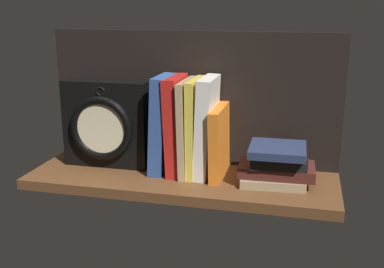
{
  "coord_description": "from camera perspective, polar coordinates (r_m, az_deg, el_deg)",
  "views": [
    {
      "loc": [
        29.18,
        -108.24,
        42.08
      ],
      "look_at": [
        1.97,
        3.22,
        10.21
      ],
      "focal_mm": 44.18,
      "sensor_mm": 36.0,
      "label": 1
    }
  ],
  "objects": [
    {
      "name": "ground_plane",
      "position": [
        1.2,
        -1.28,
        -5.61
      ],
      "size": [
        77.55,
        25.11,
        2.5
      ],
      "primitive_type": "cube",
      "color": "brown"
    },
    {
      "name": "back_panel",
      "position": [
        1.26,
        0.07,
        4.34
      ],
      "size": [
        77.55,
        1.2,
        35.26
      ],
      "primitive_type": "cube",
      "color": "black",
      "rests_on": "ground_plane"
    },
    {
      "name": "book_blue_modern",
      "position": [
        1.21,
        -3.55,
        1.21
      ],
      "size": [
        4.8,
        12.63,
        24.83
      ],
      "primitive_type": "cube",
      "rotation": [
        0.0,
        0.05,
        0.0
      ],
      "color": "#2D4C8E",
      "rests_on": "ground_plane"
    },
    {
      "name": "book_red_requiem",
      "position": [
        1.2,
        -1.84,
        1.1
      ],
      "size": [
        4.22,
        13.55,
        24.75
      ],
      "primitive_type": "cube",
      "rotation": [
        0.0,
        -0.04,
        0.0
      ],
      "color": "red",
      "rests_on": "ground_plane"
    },
    {
      "name": "book_tan_shortstories",
      "position": [
        1.19,
        -0.56,
        0.84
      ],
      "size": [
        2.2,
        15.34,
        23.9
      ],
      "primitive_type": "cube",
      "rotation": [
        0.0,
        -0.03,
        0.0
      ],
      "color": "tan",
      "rests_on": "ground_plane"
    },
    {
      "name": "book_yellow_seinlanguage",
      "position": [
        1.18,
        0.41,
        0.85
      ],
      "size": [
        2.09,
        14.36,
        24.19
      ],
      "primitive_type": "cube",
      "rotation": [
        0.0,
        -0.01,
        0.0
      ],
      "color": "gold",
      "rests_on": "ground_plane"
    },
    {
      "name": "book_white_catcher",
      "position": [
        1.18,
        1.8,
        0.89
      ],
      "size": [
        4.23,
        14.04,
        24.81
      ],
      "primitive_type": "cube",
      "rotation": [
        0.0,
        0.04,
        0.0
      ],
      "color": "silver",
      "rests_on": "ground_plane"
    },
    {
      "name": "book_orange_pandolfini",
      "position": [
        1.18,
        3.31,
        -0.91
      ],
      "size": [
        2.92,
        16.27,
        17.5
      ],
      "primitive_type": "cube",
      "rotation": [
        0.0,
        -0.02,
        0.0
      ],
      "color": "orange",
      "rests_on": "ground_plane"
    },
    {
      "name": "framed_clock",
      "position": [
        1.26,
        -10.33,
        1.17
      ],
      "size": [
        22.76,
        7.78,
        22.76
      ],
      "color": "black",
      "rests_on": "ground_plane"
    },
    {
      "name": "book_stack_side",
      "position": [
        1.15,
        10.15,
        -3.63
      ],
      "size": [
        18.28,
        13.7,
        9.56
      ],
      "color": "#9E8966",
      "rests_on": "ground_plane"
    }
  ]
}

